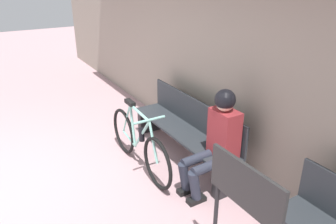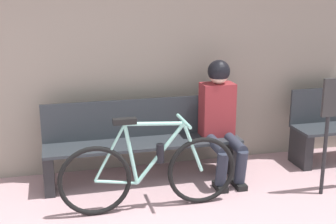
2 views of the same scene
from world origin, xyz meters
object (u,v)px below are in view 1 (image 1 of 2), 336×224
object	(u,v)px
person_seated	(217,136)
signboard	(243,200)
park_bench_near	(186,130)
bicycle	(139,143)

from	to	relation	value
person_seated	signboard	bearing A→B (deg)	-30.65
park_bench_near	person_seated	distance (m)	0.85
person_seated	signboard	distance (m)	1.29
bicycle	person_seated	xyz separation A→B (m)	(0.86, 0.55, 0.34)
signboard	bicycle	bearing A→B (deg)	177.11
park_bench_near	signboard	bearing A→B (deg)	-22.18
person_seated	bicycle	bearing A→B (deg)	-147.08
bicycle	person_seated	bearing A→B (deg)	32.92
park_bench_near	bicycle	bearing A→B (deg)	-95.89
park_bench_near	bicycle	distance (m)	0.68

